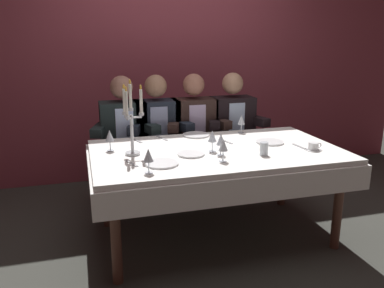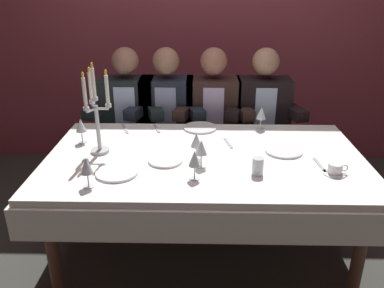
{
  "view_description": "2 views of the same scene",
  "coord_description": "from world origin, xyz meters",
  "px_view_note": "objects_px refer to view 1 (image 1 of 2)",
  "views": [
    {
      "loc": [
        -0.99,
        -2.79,
        1.59
      ],
      "look_at": [
        -0.21,
        -0.05,
        0.81
      ],
      "focal_mm": 37.19,
      "sensor_mm": 36.0,
      "label": 1
    },
    {
      "loc": [
        -0.03,
        -2.17,
        1.73
      ],
      "look_at": [
        -0.08,
        -0.08,
        0.85
      ],
      "focal_mm": 36.89,
      "sensor_mm": 36.0,
      "label": 2
    }
  ],
  "objects_px": {
    "candelabra": "(131,122)",
    "seated_diner_3": "(231,123)",
    "dinner_plate_2": "(191,154)",
    "seated_diner_2": "(193,125)",
    "wine_glass_3": "(212,137)",
    "seated_diner_1": "(157,128)",
    "wine_glass_2": "(148,156)",
    "wine_glass_5": "(241,120)",
    "dining_table": "(216,164)",
    "wine_glass_4": "(110,136)",
    "dinner_plate_1": "(162,163)",
    "coffee_cup_0": "(314,147)",
    "dinner_plate_3": "(196,135)",
    "water_tumbler_0": "(264,149)",
    "dinner_plate_0": "(270,142)",
    "wine_glass_0": "(223,146)",
    "seated_diner_0": "(123,130)",
    "wine_glass_1": "(221,140)"
  },
  "relations": [
    {
      "from": "dinner_plate_2",
      "to": "wine_glass_2",
      "type": "distance_m",
      "value": 0.49
    },
    {
      "from": "dinner_plate_2",
      "to": "water_tumbler_0",
      "type": "xyz_separation_m",
      "value": [
        0.51,
        -0.15,
        0.04
      ]
    },
    {
      "from": "wine_glass_0",
      "to": "seated_diner_2",
      "type": "distance_m",
      "value": 1.2
    },
    {
      "from": "wine_glass_0",
      "to": "wine_glass_5",
      "type": "bearing_deg",
      "value": 59.11
    },
    {
      "from": "dining_table",
      "to": "wine_glass_4",
      "type": "height_order",
      "value": "wine_glass_4"
    },
    {
      "from": "dinner_plate_1",
      "to": "water_tumbler_0",
      "type": "distance_m",
      "value": 0.77
    },
    {
      "from": "candelabra",
      "to": "seated_diner_3",
      "type": "relative_size",
      "value": 0.45
    },
    {
      "from": "dinner_plate_1",
      "to": "wine_glass_1",
      "type": "relative_size",
      "value": 1.42
    },
    {
      "from": "dinner_plate_2",
      "to": "seated_diner_3",
      "type": "xyz_separation_m",
      "value": [
        0.7,
        0.98,
        -0.01
      ]
    },
    {
      "from": "dinner_plate_3",
      "to": "coffee_cup_0",
      "type": "xyz_separation_m",
      "value": [
        0.74,
        -0.68,
        0.02
      ]
    },
    {
      "from": "dining_table",
      "to": "seated_diner_1",
      "type": "height_order",
      "value": "seated_diner_1"
    },
    {
      "from": "seated_diner_2",
      "to": "seated_diner_3",
      "type": "height_order",
      "value": "same"
    },
    {
      "from": "wine_glass_3",
      "to": "water_tumbler_0",
      "type": "bearing_deg",
      "value": -29.73
    },
    {
      "from": "candelabra",
      "to": "wine_glass_2",
      "type": "height_order",
      "value": "candelabra"
    },
    {
      "from": "dinner_plate_2",
      "to": "wine_glass_3",
      "type": "bearing_deg",
      "value": 12.78
    },
    {
      "from": "seated_diner_2",
      "to": "dinner_plate_3",
      "type": "bearing_deg",
      "value": -103.18
    },
    {
      "from": "dinner_plate_0",
      "to": "water_tumbler_0",
      "type": "height_order",
      "value": "water_tumbler_0"
    },
    {
      "from": "wine_glass_3",
      "to": "wine_glass_5",
      "type": "height_order",
      "value": "same"
    },
    {
      "from": "dinner_plate_1",
      "to": "coffee_cup_0",
      "type": "height_order",
      "value": "coffee_cup_0"
    },
    {
      "from": "wine_glass_5",
      "to": "wine_glass_0",
      "type": "bearing_deg",
      "value": -120.89
    },
    {
      "from": "coffee_cup_0",
      "to": "candelabra",
      "type": "bearing_deg",
      "value": 169.13
    },
    {
      "from": "dinner_plate_2",
      "to": "coffee_cup_0",
      "type": "relative_size",
      "value": 1.53
    },
    {
      "from": "dinner_plate_0",
      "to": "wine_glass_2",
      "type": "xyz_separation_m",
      "value": [
        -1.08,
        -0.46,
        0.11
      ]
    },
    {
      "from": "wine_glass_1",
      "to": "wine_glass_5",
      "type": "distance_m",
      "value": 0.74
    },
    {
      "from": "candelabra",
      "to": "seated_diner_2",
      "type": "height_order",
      "value": "candelabra"
    },
    {
      "from": "dinner_plate_2",
      "to": "seated_diner_1",
      "type": "height_order",
      "value": "seated_diner_1"
    },
    {
      "from": "dinner_plate_0",
      "to": "seated_diner_1",
      "type": "bearing_deg",
      "value": 133.54
    },
    {
      "from": "wine_glass_1",
      "to": "coffee_cup_0",
      "type": "relative_size",
      "value": 1.24
    },
    {
      "from": "wine_glass_1",
      "to": "wine_glass_5",
      "type": "bearing_deg",
      "value": 55.66
    },
    {
      "from": "dining_table",
      "to": "wine_glass_3",
      "type": "bearing_deg",
      "value": -134.82
    },
    {
      "from": "dinner_plate_0",
      "to": "wine_glass_3",
      "type": "xyz_separation_m",
      "value": [
        -0.54,
        -0.11,
        0.11
      ]
    },
    {
      "from": "wine_glass_1",
      "to": "seated_diner_1",
      "type": "relative_size",
      "value": 0.13
    },
    {
      "from": "seated_diner_2",
      "to": "wine_glass_3",
      "type": "bearing_deg",
      "value": -97.43
    },
    {
      "from": "candelabra",
      "to": "seated_diner_3",
      "type": "xyz_separation_m",
      "value": [
        1.11,
        0.86,
        -0.25
      ]
    },
    {
      "from": "wine_glass_2",
      "to": "candelabra",
      "type": "bearing_deg",
      "value": 95.88
    },
    {
      "from": "seated_diner_2",
      "to": "coffee_cup_0",
      "type": "bearing_deg",
      "value": -60.24
    },
    {
      "from": "dining_table",
      "to": "wine_glass_1",
      "type": "xyz_separation_m",
      "value": [
        -0.02,
        -0.16,
        0.24
      ]
    },
    {
      "from": "dining_table",
      "to": "dinner_plate_2",
      "type": "bearing_deg",
      "value": -158.07
    },
    {
      "from": "dinner_plate_2",
      "to": "wine_glass_3",
      "type": "height_order",
      "value": "wine_glass_3"
    },
    {
      "from": "candelabra",
      "to": "water_tumbler_0",
      "type": "height_order",
      "value": "candelabra"
    },
    {
      "from": "coffee_cup_0",
      "to": "seated_diner_0",
      "type": "bearing_deg",
      "value": 139.9
    },
    {
      "from": "dinner_plate_0",
      "to": "wine_glass_1",
      "type": "xyz_separation_m",
      "value": [
        -0.51,
        -0.22,
        0.11
      ]
    },
    {
      "from": "dinner_plate_3",
      "to": "wine_glass_0",
      "type": "relative_size",
      "value": 1.44
    },
    {
      "from": "dinner_plate_1",
      "to": "coffee_cup_0",
      "type": "xyz_separation_m",
      "value": [
        1.19,
        0.02,
        0.02
      ]
    },
    {
      "from": "dinner_plate_0",
      "to": "seated_diner_3",
      "type": "relative_size",
      "value": 0.18
    },
    {
      "from": "wine_glass_0",
      "to": "seated_diner_0",
      "type": "relative_size",
      "value": 0.13
    },
    {
      "from": "dining_table",
      "to": "coffee_cup_0",
      "type": "distance_m",
      "value": 0.76
    },
    {
      "from": "seated_diner_1",
      "to": "coffee_cup_0",
      "type": "bearing_deg",
      "value": -47.92
    },
    {
      "from": "water_tumbler_0",
      "to": "seated_diner_2",
      "type": "bearing_deg",
      "value": 100.68
    },
    {
      "from": "wine_glass_1",
      "to": "coffee_cup_0",
      "type": "distance_m",
      "value": 0.74
    }
  ]
}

